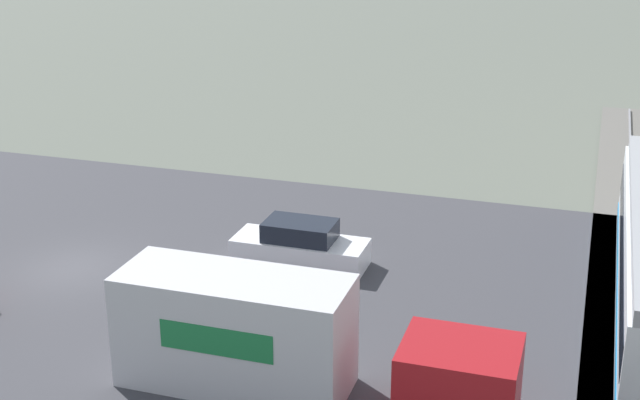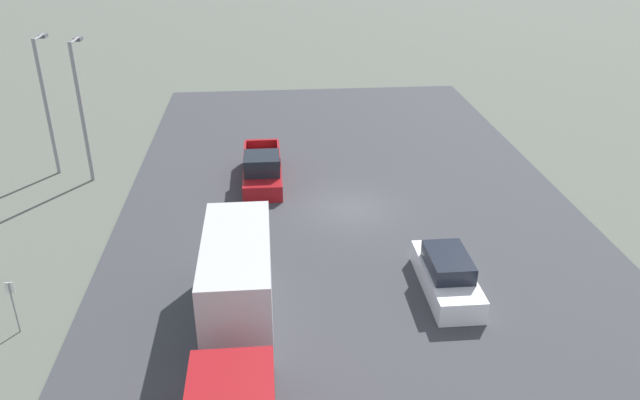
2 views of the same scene
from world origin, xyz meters
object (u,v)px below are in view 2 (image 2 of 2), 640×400
at_px(no_parking_sign, 13,302).
at_px(sedan_car_0, 447,275).
at_px(box_truck, 237,305).
at_px(street_lamp_mid_block, 46,96).
at_px(street_lamp_near_crossing, 81,101).
at_px(pickup_truck, 262,170).

bearing_deg(no_parking_sign, sedan_car_0, -175.87).
distance_m(sedan_car_0, no_parking_sign, 15.63).
xyz_separation_m(box_truck, street_lamp_mid_block, (10.37, -15.79, 2.80)).
height_order(street_lamp_near_crossing, street_lamp_mid_block, street_lamp_near_crossing).
distance_m(pickup_truck, no_parking_sign, 14.75).
bearing_deg(box_truck, no_parking_sign, -8.96).
bearing_deg(no_parking_sign, pickup_truck, -125.60).
xyz_separation_m(pickup_truck, street_lamp_near_crossing, (9.15, -1.41, 3.57)).
bearing_deg(sedan_car_0, street_lamp_near_crossing, 142.76).
distance_m(pickup_truck, street_lamp_mid_block, 12.08).
distance_m(box_truck, street_lamp_near_crossing, 17.02).
relative_size(box_truck, street_lamp_near_crossing, 1.40).
height_order(pickup_truck, street_lamp_near_crossing, street_lamp_near_crossing).
bearing_deg(pickup_truck, street_lamp_mid_block, -12.98).
bearing_deg(pickup_truck, street_lamp_near_crossing, -8.77).
distance_m(sedan_car_0, street_lamp_near_crossing, 20.59).
height_order(sedan_car_0, street_lamp_near_crossing, street_lamp_near_crossing).
bearing_deg(street_lamp_near_crossing, street_lamp_mid_block, -29.29).
xyz_separation_m(sedan_car_0, street_lamp_near_crossing, (16.14, -12.27, 3.59)).
bearing_deg(box_truck, street_lamp_mid_block, -56.72).
distance_m(street_lamp_mid_block, no_parking_sign, 15.13).
height_order(box_truck, no_parking_sign, box_truck).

